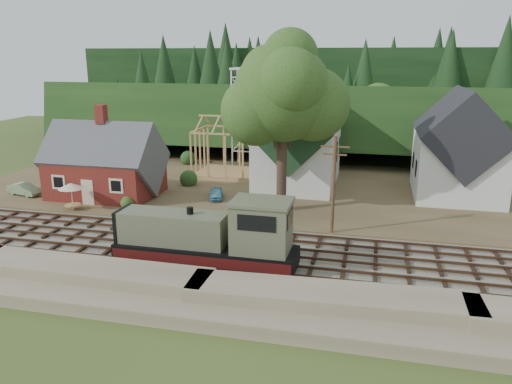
% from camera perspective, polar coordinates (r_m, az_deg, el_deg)
% --- Properties ---
extents(ground, '(140.00, 140.00, 0.00)m').
position_cam_1_polar(ground, '(36.84, -3.12, -6.87)').
color(ground, '#384C1E').
rests_on(ground, ground).
extents(embankment, '(64.00, 5.00, 1.60)m').
position_cam_1_polar(embankment, '(29.58, -7.92, -12.92)').
color(embankment, '#7F7259').
rests_on(embankment, ground).
extents(railroad_bed, '(64.00, 11.00, 0.16)m').
position_cam_1_polar(railroad_bed, '(36.81, -3.12, -6.76)').
color(railroad_bed, '#726B5B').
rests_on(railroad_bed, ground).
extents(village_flat, '(64.00, 26.00, 0.30)m').
position_cam_1_polar(village_flat, '(53.40, 2.37, 0.43)').
color(village_flat, brown).
rests_on(village_flat, ground).
extents(hillside, '(70.00, 28.96, 12.74)m').
position_cam_1_polar(hillside, '(76.56, 5.87, 4.85)').
color(hillside, '#1E3F19').
rests_on(hillside, ground).
extents(ridge, '(80.00, 20.00, 12.00)m').
position_cam_1_polar(ridge, '(92.22, 7.23, 6.61)').
color(ridge, black).
rests_on(ridge, ground).
extents(depot, '(10.80, 7.41, 9.00)m').
position_cam_1_polar(depot, '(51.85, -16.82, 2.80)').
color(depot, maroon).
rests_on(depot, village_flat).
extents(church, '(8.40, 15.17, 13.00)m').
position_cam_1_polar(church, '(53.62, 4.88, 5.95)').
color(church, silver).
rests_on(church, village_flat).
extents(farmhouse, '(8.40, 10.80, 10.60)m').
position_cam_1_polar(farmhouse, '(53.05, 22.15, 4.42)').
color(farmhouse, silver).
rests_on(farmhouse, village_flat).
extents(timber_frame, '(8.20, 6.20, 6.99)m').
position_cam_1_polar(timber_frame, '(57.88, -2.68, 4.77)').
color(timber_frame, tan).
rests_on(timber_frame, village_flat).
extents(lattice_tower, '(3.20, 3.20, 12.12)m').
position_cam_1_polar(lattice_tower, '(62.79, -1.21, 11.85)').
color(lattice_tower, silver).
rests_on(lattice_tower, village_flat).
extents(big_tree, '(10.90, 8.40, 14.70)m').
position_cam_1_polar(big_tree, '(43.56, 3.30, 10.47)').
color(big_tree, '#38281E').
rests_on(big_tree, village_flat).
extents(telegraph_pole_near, '(2.20, 0.28, 8.00)m').
position_cam_1_polar(telegraph_pole_near, '(39.16, 8.86, 0.87)').
color(telegraph_pole_near, '#4C331E').
rests_on(telegraph_pole_near, ground).
extents(locomotive, '(12.19, 3.05, 4.87)m').
position_cam_1_polar(locomotive, '(33.46, -5.05, -5.31)').
color(locomotive, black).
rests_on(locomotive, railroad_bed).
extents(car_blue, '(2.09, 3.38, 1.08)m').
position_cam_1_polar(car_blue, '(49.06, -4.59, -0.14)').
color(car_blue, '#5EAACA').
rests_on(car_blue, village_flat).
extents(car_green, '(3.90, 2.09, 1.22)m').
position_cam_1_polar(car_green, '(55.27, -24.96, 0.30)').
color(car_green, gray).
rests_on(car_green, village_flat).
extents(patio_set, '(2.25, 2.25, 2.50)m').
position_cam_1_polar(patio_set, '(47.94, -20.39, 0.53)').
color(patio_set, silver).
rests_on(patio_set, village_flat).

